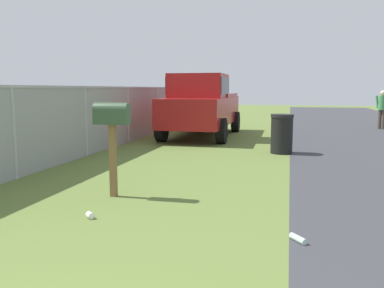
% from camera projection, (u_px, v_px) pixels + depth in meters
% --- Properties ---
extents(mailbox, '(0.22, 0.53, 1.42)m').
position_uv_depth(mailbox, '(112.00, 121.00, 5.87)').
color(mailbox, brown).
rests_on(mailbox, ground).
extents(pickup_truck, '(5.10, 2.17, 2.09)m').
position_uv_depth(pickup_truck, '(201.00, 104.00, 13.32)').
color(pickup_truck, maroon).
rests_on(pickup_truck, ground).
extents(trash_bin, '(0.57, 0.57, 0.99)m').
position_uv_depth(trash_bin, '(282.00, 134.00, 9.97)').
color(trash_bin, black).
rests_on(trash_bin, ground).
extents(pedestrian, '(0.30, 0.52, 1.55)m').
position_uv_depth(pedestrian, '(382.00, 107.00, 15.97)').
color(pedestrian, '#4C4238').
rests_on(pedestrian, ground).
extents(fence_section, '(18.14, 0.07, 1.68)m').
position_uv_depth(fence_section, '(109.00, 115.00, 10.77)').
color(fence_section, '#9EA3A8').
rests_on(fence_section, ground).
extents(litter_cup_midfield_a, '(0.12, 0.13, 0.08)m').
position_uv_depth(litter_cup_midfield_a, '(90.00, 215.00, 4.99)').
color(litter_cup_midfield_a, white).
rests_on(litter_cup_midfield_a, ground).
extents(litter_bottle_near_hydrant, '(0.22, 0.19, 0.07)m').
position_uv_depth(litter_bottle_near_hydrant, '(298.00, 239.00, 4.22)').
color(litter_bottle_near_hydrant, '#B2D8BF').
rests_on(litter_bottle_near_hydrant, ground).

